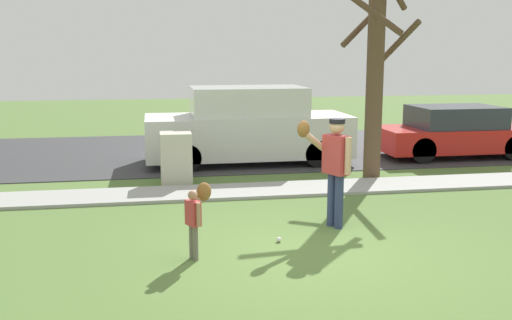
# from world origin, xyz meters

# --- Properties ---
(ground_plane) EXTENTS (48.00, 48.00, 0.00)m
(ground_plane) POSITION_xyz_m (0.00, 3.50, 0.00)
(ground_plane) COLOR #567538
(sidewalk_strip) EXTENTS (36.00, 1.20, 0.06)m
(sidewalk_strip) POSITION_xyz_m (0.00, 3.60, 0.03)
(sidewalk_strip) COLOR #A3A39E
(sidewalk_strip) RESTS_ON ground
(road_surface) EXTENTS (36.00, 6.80, 0.02)m
(road_surface) POSITION_xyz_m (0.00, 8.60, 0.01)
(road_surface) COLOR #38383A
(road_surface) RESTS_ON ground
(person_adult) EXTENTS (0.85, 0.56, 1.73)m
(person_adult) POSITION_xyz_m (0.69, 1.05, 1.08)
(person_adult) COLOR navy
(person_adult) RESTS_ON ground
(person_child) EXTENTS (0.40, 0.50, 1.00)m
(person_child) POSITION_xyz_m (-1.52, 0.02, 0.65)
(person_child) COLOR #6B6656
(person_child) RESTS_ON ground
(baseball) EXTENTS (0.07, 0.07, 0.07)m
(baseball) POSITION_xyz_m (-0.30, 0.46, 0.04)
(baseball) COLOR white
(baseball) RESTS_ON ground
(utility_cabinet) EXTENTS (0.65, 0.62, 1.08)m
(utility_cabinet) POSITION_xyz_m (-1.61, 4.67, 0.54)
(utility_cabinet) COLOR beige
(utility_cabinet) RESTS_ON ground
(street_tree_near) EXTENTS (1.84, 1.88, 4.45)m
(street_tree_near) POSITION_xyz_m (2.66, 4.44, 2.39)
(street_tree_near) COLOR brown
(street_tree_near) RESTS_ON ground
(parked_van_white) EXTENTS (5.00, 1.95, 1.88)m
(parked_van_white) POSITION_xyz_m (0.25, 6.66, 0.90)
(parked_van_white) COLOR silver
(parked_van_white) RESTS_ON road_surface
(parked_hatchback_red) EXTENTS (4.00, 1.75, 1.33)m
(parked_hatchback_red) POSITION_xyz_m (5.74, 6.57, 0.66)
(parked_hatchback_red) COLOR red
(parked_hatchback_red) RESTS_ON road_surface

